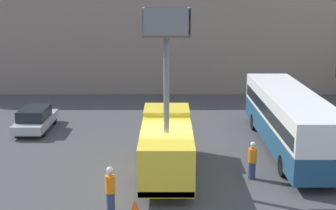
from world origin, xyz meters
TOP-DOWN VIEW (x-y plane):
  - ground_plane at (0.00, 0.00)m, footprint 120.00×120.00m
  - building_backdrop_far at (0.00, 22.93)m, footprint 44.00×10.00m
  - utility_truck at (-0.16, 0.58)m, footprint 2.24×6.99m
  - city_bus at (6.27, 4.10)m, footprint 2.57×11.95m
  - road_worker_near_truck at (-2.25, -3.34)m, footprint 0.38×0.38m
  - road_worker_directing at (3.66, 0.07)m, footprint 0.38×0.38m
  - traffic_cone_near_truck at (-1.31, -3.77)m, footprint 0.67×0.67m
  - parked_car_curbside at (-8.11, 7.63)m, footprint 1.76×4.32m

SIDE VIEW (x-z plane):
  - ground_plane at x=0.00m, z-range 0.00..0.00m
  - traffic_cone_near_truck at x=-1.31m, z-range -0.02..0.74m
  - parked_car_curbside at x=-8.11m, z-range 0.01..1.43m
  - road_worker_directing at x=3.66m, z-range -0.01..1.73m
  - road_worker_near_truck at x=-2.25m, z-range 0.01..1.88m
  - utility_truck at x=-0.16m, z-range -2.22..5.34m
  - city_bus at x=6.27m, z-range 0.27..3.34m
  - building_backdrop_far at x=0.00m, z-range 0.00..10.61m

